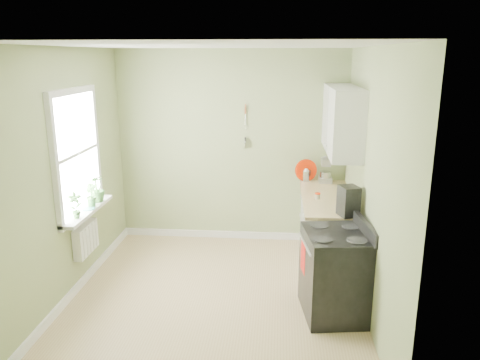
# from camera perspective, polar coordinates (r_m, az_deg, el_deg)

# --- Properties ---
(floor) EXTENTS (3.20, 3.60, 0.02)m
(floor) POSITION_cam_1_polar(r_m,az_deg,el_deg) (5.36, -3.05, -14.28)
(floor) COLOR tan
(floor) RESTS_ON ground
(ceiling) EXTENTS (3.20, 3.60, 0.02)m
(ceiling) POSITION_cam_1_polar(r_m,az_deg,el_deg) (4.68, -3.53, 16.17)
(ceiling) COLOR white
(ceiling) RESTS_ON wall_back
(wall_back) EXTENTS (3.20, 0.02, 2.70)m
(wall_back) POSITION_cam_1_polar(r_m,az_deg,el_deg) (6.60, -1.07, 3.97)
(wall_back) COLOR #99A671
(wall_back) RESTS_ON floor
(wall_left) EXTENTS (0.02, 3.60, 2.70)m
(wall_left) POSITION_cam_1_polar(r_m,az_deg,el_deg) (5.32, -20.72, 0.28)
(wall_left) COLOR #99A671
(wall_left) RESTS_ON floor
(wall_right) EXTENTS (0.02, 3.60, 2.70)m
(wall_right) POSITION_cam_1_polar(r_m,az_deg,el_deg) (4.89, 15.75, -0.53)
(wall_right) COLOR #99A671
(wall_right) RESTS_ON floor
(base_cabinets) EXTENTS (0.60, 1.60, 0.87)m
(base_cabinets) POSITION_cam_1_polar(r_m,az_deg,el_deg) (6.07, 10.54, -6.28)
(base_cabinets) COLOR white
(base_cabinets) RESTS_ON floor
(countertop) EXTENTS (0.64, 1.60, 0.04)m
(countertop) POSITION_cam_1_polar(r_m,az_deg,el_deg) (5.92, 10.65, -2.18)
(countertop) COLOR #D6BB82
(countertop) RESTS_ON base_cabinets
(upper_cabinets) EXTENTS (0.35, 1.40, 0.80)m
(upper_cabinets) POSITION_cam_1_polar(r_m,az_deg,el_deg) (5.83, 12.34, 7.15)
(upper_cabinets) COLOR white
(upper_cabinets) RESTS_ON wall_right
(window) EXTENTS (0.06, 1.14, 1.44)m
(window) POSITION_cam_1_polar(r_m,az_deg,el_deg) (5.53, -19.35, 3.07)
(window) COLOR white
(window) RESTS_ON wall_left
(window_sill) EXTENTS (0.18, 1.14, 0.04)m
(window_sill) POSITION_cam_1_polar(r_m,az_deg,el_deg) (5.66, -18.09, -3.57)
(window_sill) COLOR white
(window_sill) RESTS_ON wall_left
(radiator) EXTENTS (0.12, 0.50, 0.35)m
(radiator) POSITION_cam_1_polar(r_m,az_deg,el_deg) (5.74, -18.30, -6.84)
(radiator) COLOR white
(radiator) RESTS_ON wall_left
(wall_utensils) EXTENTS (0.02, 0.14, 0.58)m
(wall_utensils) POSITION_cam_1_polar(r_m,az_deg,el_deg) (6.51, 0.65, 5.75)
(wall_utensils) COLOR #D6BB82
(wall_utensils) RESTS_ON wall_back
(stove) EXTENTS (0.73, 0.81, 1.01)m
(stove) POSITION_cam_1_polar(r_m,az_deg,el_deg) (4.97, 11.58, -11.07)
(stove) COLOR black
(stove) RESTS_ON floor
(stand_mixer) EXTENTS (0.18, 0.31, 0.36)m
(stand_mixer) POSITION_cam_1_polar(r_m,az_deg,el_deg) (6.59, 10.36, 1.15)
(stand_mixer) COLOR #B2B2B7
(stand_mixer) RESTS_ON countertop
(kettle) EXTENTS (0.18, 0.11, 0.19)m
(kettle) POSITION_cam_1_polar(r_m,az_deg,el_deg) (6.56, 8.02, 0.66)
(kettle) COLOR silver
(kettle) RESTS_ON countertop
(coffee_maker) EXTENTS (0.25, 0.26, 0.33)m
(coffee_maker) POSITION_cam_1_polar(r_m,az_deg,el_deg) (5.22, 13.06, -2.61)
(coffee_maker) COLOR black
(coffee_maker) RESTS_ON countertop
(red_tray) EXTENTS (0.31, 0.13, 0.31)m
(red_tray) POSITION_cam_1_polar(r_m,az_deg,el_deg) (6.55, 8.04, 1.18)
(red_tray) COLOR red
(red_tray) RESTS_ON countertop
(jar) EXTENTS (0.07, 0.07, 0.07)m
(jar) POSITION_cam_1_polar(r_m,az_deg,el_deg) (5.79, 9.43, -1.91)
(jar) COLOR #A7A488
(jar) RESTS_ON countertop
(plant_a) EXTENTS (0.19, 0.17, 0.30)m
(plant_a) POSITION_cam_1_polar(r_m,az_deg,el_deg) (5.33, -19.47, -2.95)
(plant_a) COLOR #3B6A30
(plant_a) RESTS_ON window_sill
(plant_b) EXTENTS (0.20, 0.19, 0.28)m
(plant_b) POSITION_cam_1_polar(r_m,az_deg,el_deg) (5.70, -17.76, -1.78)
(plant_b) COLOR #3B6A30
(plant_b) RESTS_ON window_sill
(plant_c) EXTENTS (0.25, 0.25, 0.32)m
(plant_c) POSITION_cam_1_polar(r_m,az_deg,el_deg) (5.87, -17.06, -1.00)
(plant_c) COLOR #3B6A30
(plant_c) RESTS_ON window_sill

